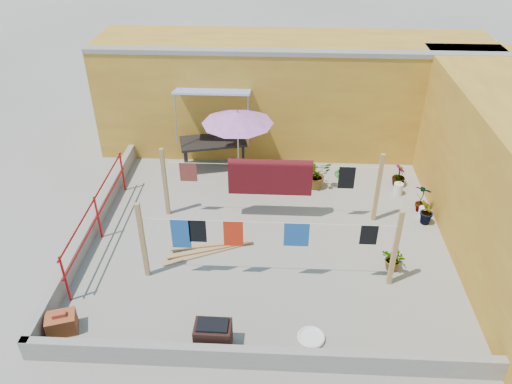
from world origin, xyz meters
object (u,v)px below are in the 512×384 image
water_jug_b (398,189)px  patio_umbrella (237,118)px  brick_stack (62,323)px  green_hose (345,174)px  white_basin (311,338)px  water_jug_a (423,213)px  brazier (213,336)px  outdoor_table (213,143)px  plant_back_a (316,174)px

water_jug_b → patio_umbrella: bearing=176.5°
patio_umbrella → brick_stack: bearing=-118.6°
brick_stack → green_hose: 8.17m
white_basin → green_hose: bearing=78.6°
water_jug_a → green_hose: (-1.68, 1.92, -0.11)m
patio_umbrella → brazier: patio_umbrella is taller
patio_umbrella → green_hose: bearing=12.7°
outdoor_table → green_hose: outdoor_table is taller
patio_umbrella → water_jug_a: bearing=-15.5°
brick_stack → outdoor_table: bearing=71.4°
white_basin → brick_stack: bearing=-179.7°
water_jug_a → green_hose: bearing=131.2°
plant_back_a → patio_umbrella: bearing=-179.7°
brick_stack → white_basin: (4.54, 0.03, -0.15)m
outdoor_table → water_jug_a: outdoor_table is taller
brick_stack → green_hose: brick_stack is taller
green_hose → brazier: bearing=-115.6°
outdoor_table → brazier: 6.39m
water_jug_a → water_jug_b: 1.10m
brick_stack → water_jug_a: brick_stack is taller
water_jug_b → brazier: bearing=-129.1°
brick_stack → brazier: (2.81, -0.22, 0.09)m
white_basin → water_jug_b: bearing=63.4°
brazier → white_basin: size_ratio=1.28×
patio_umbrella → plant_back_a: patio_umbrella is taller
water_jug_a → patio_umbrella: bearing=164.5°
brazier → white_basin: bearing=8.2°
white_basin → green_hose: (1.17, 5.80, -0.01)m
patio_umbrella → water_jug_a: (4.57, -1.27, -1.80)m
brick_stack → brazier: brazier is taller
brick_stack → patio_umbrella: bearing=61.4°
brick_stack → water_jug_b: bearing=35.2°
outdoor_table → green_hose: (3.67, -0.27, -0.72)m
outdoor_table → green_hose: size_ratio=3.47×
brazier → plant_back_a: plant_back_a is taller
outdoor_table → brazier: outdoor_table is taller
brazier → white_basin: (1.73, 0.25, -0.24)m
water_jug_a → brick_stack: bearing=-152.2°
white_basin → plant_back_a: size_ratio=0.63×
outdoor_table → white_basin: outdoor_table is taller
outdoor_table → patio_umbrella: bearing=-49.8°
brazier → water_jug_b: brazier is taller
brazier → plant_back_a: size_ratio=0.81×
outdoor_table → white_basin: (2.49, -6.08, -0.71)m
patio_umbrella → white_basin: size_ratio=4.36×
brazier → green_hose: (2.91, 6.05, -0.24)m
water_jug_b → plant_back_a: 2.14m
white_basin → water_jug_b: 5.48m
water_jug_b → brick_stack: bearing=-144.8°
water_jug_b → outdoor_table: bearing=166.6°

